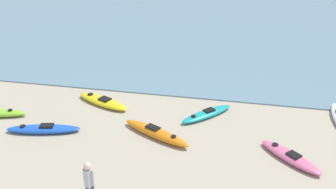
{
  "coord_description": "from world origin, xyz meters",
  "views": [
    {
      "loc": [
        2.48,
        -5.86,
        8.44
      ],
      "look_at": [
        -0.78,
        10.16,
        0.5
      ],
      "focal_mm": 42.0,
      "sensor_mm": 36.0,
      "label": 1
    }
  ],
  "objects": [
    {
      "name": "kayak_on_sand_5",
      "position": [
        4.49,
        6.67,
        0.15
      ],
      "size": [
        2.38,
        2.28,
        0.33
      ],
      "color": "#E5668C",
      "rests_on": "ground_plane"
    },
    {
      "name": "person_near_foreground",
      "position": [
        -1.7,
        2.87,
        0.96
      ],
      "size": [
        0.34,
        0.28,
        1.67
      ],
      "color": "#384260",
      "rests_on": "ground_plane"
    },
    {
      "name": "kayak_on_sand_6",
      "position": [
        -0.68,
        7.27,
        0.18
      ],
      "size": [
        3.14,
        1.97,
        0.4
      ],
      "color": "orange",
      "rests_on": "ground_plane"
    },
    {
      "name": "kayak_on_sand_2",
      "position": [
        -3.77,
        9.55,
        0.15
      ],
      "size": [
        2.95,
        1.86,
        0.34
      ],
      "color": "yellow",
      "rests_on": "ground_plane"
    },
    {
      "name": "kayak_on_sand_4",
      "position": [
        -5.29,
        6.7,
        0.14
      ],
      "size": [
        3.08,
        1.26,
        0.33
      ],
      "color": "blue",
      "rests_on": "ground_plane"
    },
    {
      "name": "kayak_on_sand_0",
      "position": [
        1.12,
        9.35,
        0.13
      ],
      "size": [
        2.29,
        2.4,
        0.3
      ],
      "color": "teal",
      "rests_on": "ground_plane"
    }
  ]
}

